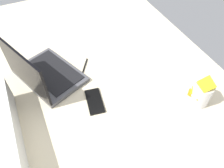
{
  "coord_description": "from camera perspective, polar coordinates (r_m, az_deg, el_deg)",
  "views": [
    {
      "loc": [
        -72.1,
        15.19,
        98.8
      ],
      "look_at": [
        -12.89,
        -11.98,
        24.0
      ],
      "focal_mm": 35.62,
      "sensor_mm": 36.0,
      "label": 1
    }
  ],
  "objects": [
    {
      "name": "laptop",
      "position": [
        1.11,
        -17.21,
        2.62
      ],
      "size": [
        39.24,
        33.76,
        23.0
      ],
      "rotation": [
        0.0,
        0.0,
        0.39
      ],
      "color": "#4C4C51",
      "rests_on": "bed_mattress"
    },
    {
      "name": "charger_cable",
      "position": [
        1.14,
        -7.33,
        3.56
      ],
      "size": [
        14.59,
        9.75,
        0.6
      ],
      "primitive_type": "cube",
      "rotation": [
        0.0,
        0.0,
        -0.57
      ],
      "color": "black",
      "rests_on": "bed_mattress"
    },
    {
      "name": "bed_mattress",
      "position": [
        1.16,
        -8.05,
        -2.36
      ],
      "size": [
        180.0,
        140.0,
        18.0
      ],
      "primitive_type": "cube",
      "color": "beige",
      "rests_on": "ground"
    },
    {
      "name": "snack_cup",
      "position": [
        1.03,
        21.86,
        -1.99
      ],
      "size": [
        9.66,
        9.65,
        15.42
      ],
      "color": "silver",
      "rests_on": "bed_mattress"
    },
    {
      "name": "cell_phone",
      "position": [
        1.0,
        -4.5,
        -4.41
      ],
      "size": [
        14.93,
        9.01,
        0.8
      ],
      "primitive_type": "cube",
      "rotation": [
        0.0,
        0.0,
        1.41
      ],
      "color": "black",
      "rests_on": "bed_mattress"
    }
  ]
}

